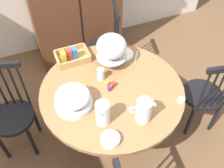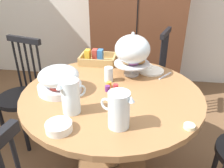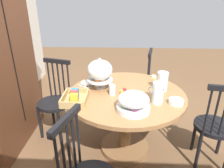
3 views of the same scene
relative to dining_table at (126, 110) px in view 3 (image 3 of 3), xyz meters
The scene contains 21 objects.
ground_plane 0.54m from the dining_table, 24.04° to the right, with size 10.00×10.00×0.00m, color brown.
dining_table is the anchor object (origin of this frame).
windsor_chair_near_window 0.93m from the dining_table, 100.79° to the right, with size 0.40×0.41×0.97m.
windsor_chair_by_cabinet 0.93m from the dining_table, 13.36° to the right, with size 0.41×0.41×0.97m.
windsor_chair_facing_door 0.93m from the dining_table, 72.56° to the left, with size 0.42×0.42×0.97m.
pastry_stand_with_dome 0.51m from the dining_table, 67.91° to the left, with size 0.28×0.28×0.34m.
fruit_platter_covered 0.46m from the dining_table, behind, with size 0.30×0.30×0.18m.
orange_juice_pitcher 0.46m from the dining_table, 124.11° to the right, with size 0.14×0.16×0.21m.
milk_pitcher 0.49m from the dining_table, 76.65° to the right, with size 0.19×0.12×0.20m.
cereal_basket 0.59m from the dining_table, 112.94° to the left, with size 0.32×0.24×0.12m.
china_plate_large 0.51m from the dining_table, 54.36° to the left, with size 0.22×0.22×0.01m, color white.
china_plate_small 0.54m from the dining_table, 64.49° to the left, with size 0.15×0.15×0.01m, color white.
cereal_bowl 0.56m from the dining_table, 114.25° to the right, with size 0.14×0.14×0.04m, color white.
drinking_glass 0.30m from the dining_table, 107.70° to the left, with size 0.06×0.06×0.11m, color silver.
butter_dish 0.62m from the dining_table, 37.29° to the right, with size 0.06×0.06×0.02m, color beige.
jam_jar_strawberry 0.23m from the dining_table, 35.77° to the left, with size 0.04×0.04×0.04m, color #B7282D.
jam_jar_apricot 0.23m from the dining_table, 121.56° to the left, with size 0.04×0.04×0.04m, color orange.
jam_jar_grape 0.23m from the dining_table, 155.23° to the right, with size 0.04×0.04×0.04m, color #5B2366.
table_knife 0.52m from the dining_table, 71.24° to the left, with size 0.17×0.01×0.01m, color silver.
dinner_fork 0.53m from the dining_table, 74.59° to the left, with size 0.17×0.01×0.01m, color silver.
soup_spoon 0.52m from the dining_table, 37.47° to the left, with size 0.17×0.01×0.01m, color silver.
Camera 3 is at (-1.96, 0.07, 1.70)m, focal length 32.95 mm.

